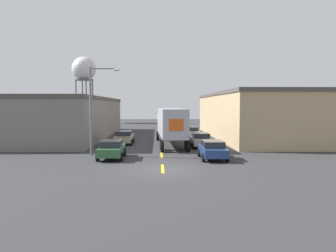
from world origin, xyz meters
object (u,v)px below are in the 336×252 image
object	(u,v)px
parked_car_left_far	(124,137)
parked_car_left_near	(112,149)
semi_truck	(171,123)
street_lamp	(94,104)
parked_car_right_mid	(201,140)
water_tower	(84,70)
parked_car_right_far	(191,132)
parked_car_right_near	(213,149)

from	to	relation	value
parked_car_left_far	parked_car_left_near	distance (m)	9.90
semi_truck	street_lamp	world-z (taller)	street_lamp
semi_truck	parked_car_right_mid	world-z (taller)	semi_truck
parked_car_left_far	street_lamp	size ratio (longest dim) A/B	0.56
parked_car_left_far	water_tower	world-z (taller)	water_tower
semi_truck	parked_car_right_far	size ratio (longest dim) A/B	3.05
parked_car_right_far	water_tower	bearing A→B (deg)	120.46
parked_car_right_far	parked_car_right_near	distance (m)	16.80
parked_car_right_far	parked_car_left_far	bearing A→B (deg)	-142.19
parked_car_left_near	water_tower	xyz separation A→B (m)	(-14.22, 54.38, 12.23)
water_tower	street_lamp	world-z (taller)	water_tower
parked_car_right_far	parked_car_left_near	xyz separation A→B (m)	(-8.20, -16.26, 0.00)
parked_car_left_far	water_tower	size ratio (longest dim) A/B	0.27
street_lamp	parked_car_right_far	bearing A→B (deg)	55.90
parked_car_right_mid	parked_car_left_near	xyz separation A→B (m)	(-8.20, -6.92, 0.00)
parked_car_left_far	parked_car_right_near	size ratio (longest dim) A/B	1.00
parked_car_left_near	street_lamp	xyz separation A→B (m)	(-1.68, 1.67, 3.67)
semi_truck	parked_car_right_far	world-z (taller)	semi_truck
water_tower	street_lamp	distance (m)	54.86
parked_car_right_far	parked_car_right_mid	distance (m)	9.34
parked_car_right_mid	street_lamp	distance (m)	11.78
street_lamp	parked_car_left_near	bearing A→B (deg)	-44.81
street_lamp	parked_car_right_near	bearing A→B (deg)	-12.60
water_tower	semi_truck	bearing A→B (deg)	-66.84
parked_car_right_mid	street_lamp	world-z (taller)	street_lamp
parked_car_right_mid	parked_car_right_near	xyz separation A→B (m)	(0.00, -7.46, 0.00)
parked_car_right_mid	water_tower	size ratio (longest dim) A/B	0.27
parked_car_right_far	parked_car_left_near	size ratio (longest dim) A/B	1.00
parked_car_right_near	parked_car_left_near	xyz separation A→B (m)	(-8.20, 0.54, 0.00)
parked_car_right_near	parked_car_right_far	bearing A→B (deg)	90.00
parked_car_right_far	street_lamp	world-z (taller)	street_lamp
parked_car_left_near	parked_car_right_mid	bearing A→B (deg)	40.17
parked_car_right_mid	parked_car_left_near	size ratio (longest dim) A/B	1.00
parked_car_right_mid	water_tower	bearing A→B (deg)	115.28
parked_car_left_far	street_lamp	bearing A→B (deg)	-101.54
parked_car_left_far	water_tower	xyz separation A→B (m)	(-14.22, 44.48, 12.23)
parked_car_left_near	semi_truck	bearing A→B (deg)	60.24
parked_car_right_far	parked_car_left_near	world-z (taller)	same
parked_car_right_far	water_tower	world-z (taller)	water_tower
semi_truck	parked_car_left_far	size ratio (longest dim) A/B	3.05
parked_car_right_far	water_tower	distance (m)	45.88
street_lamp	semi_truck	bearing A→B (deg)	47.11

